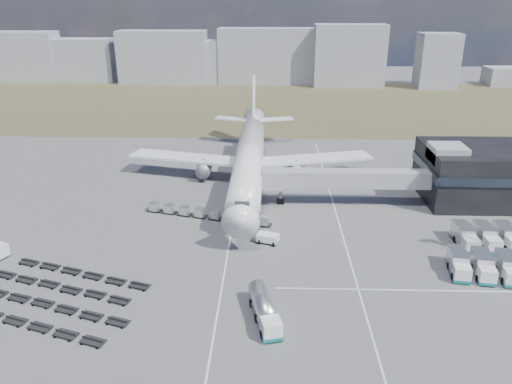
{
  "coord_description": "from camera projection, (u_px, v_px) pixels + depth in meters",
  "views": [
    {
      "loc": [
        4.2,
        -64.48,
        36.15
      ],
      "look_at": [
        1.81,
        16.16,
        4.0
      ],
      "focal_mm": 35.0,
      "sensor_mm": 36.0,
      "label": 1
    }
  ],
  "objects": [
    {
      "name": "ground",
      "position": [
        241.0,
        258.0,
        73.37
      ],
      "size": [
        420.0,
        420.0,
        0.0
      ],
      "primitive_type": "plane",
      "color": "#565659",
      "rests_on": "ground"
    },
    {
      "name": "grass_strip",
      "position": [
        259.0,
        104.0,
        175.51
      ],
      "size": [
        420.0,
        90.0,
        0.01
      ],
      "primitive_type": "cube",
      "color": "brown",
      "rests_on": "ground"
    },
    {
      "name": "lane_markings",
      "position": [
        306.0,
        249.0,
        75.88
      ],
      "size": [
        47.12,
        110.0,
        0.01
      ],
      "color": "silver",
      "rests_on": "ground"
    },
    {
      "name": "terminal",
      "position": [
        505.0,
        173.0,
        92.36
      ],
      "size": [
        30.4,
        16.4,
        11.0
      ],
      "color": "black",
      "rests_on": "ground"
    },
    {
      "name": "jet_bridge",
      "position": [
        335.0,
        179.0,
        90.02
      ],
      "size": [
        30.3,
        3.8,
        7.05
      ],
      "color": "#939399",
      "rests_on": "ground"
    },
    {
      "name": "airliner",
      "position": [
        250.0,
        157.0,
        101.47
      ],
      "size": [
        51.59,
        64.53,
        17.62
      ],
      "color": "white",
      "rests_on": "ground"
    },
    {
      "name": "skyline",
      "position": [
        224.0,
        59.0,
        212.52
      ],
      "size": [
        289.64,
        25.07,
        24.78
      ],
      "color": "#9698A4",
      "rests_on": "ground"
    },
    {
      "name": "fuel_tanker",
      "position": [
        265.0,
        310.0,
        58.83
      ],
      "size": [
        4.35,
        9.35,
        2.93
      ],
      "rotation": [
        0.0,
        0.0,
        0.24
      ],
      "color": "white",
      "rests_on": "ground"
    },
    {
      "name": "pushback_tug",
      "position": [
        268.0,
        238.0,
        77.48
      ],
      "size": [
        3.71,
        2.8,
        1.48
      ],
      "primitive_type": "cube",
      "rotation": [
        0.0,
        0.0,
        -0.32
      ],
      "color": "white",
      "rests_on": "ground"
    },
    {
      "name": "catering_truck",
      "position": [
        298.0,
        166.0,
        108.07
      ],
      "size": [
        2.88,
        5.87,
        2.6
      ],
      "rotation": [
        0.0,
        0.0,
        0.1
      ],
      "color": "white",
      "rests_on": "ground"
    },
    {
      "name": "service_trucks_near",
      "position": [
        483.0,
        266.0,
        68.37
      ],
      "size": [
        9.53,
        7.74,
        2.63
      ],
      "rotation": [
        0.0,
        0.0,
        -0.15
      ],
      "color": "white",
      "rests_on": "ground"
    },
    {
      "name": "service_trucks_far",
      "position": [
        486.0,
        237.0,
        76.47
      ],
      "size": [
        8.97,
        6.85,
        2.7
      ],
      "rotation": [
        0.0,
        0.0,
        0.02
      ],
      "color": "white",
      "rests_on": "ground"
    },
    {
      "name": "uld_row",
      "position": [
        208.0,
        214.0,
        85.81
      ],
      "size": [
        22.29,
        7.31,
        1.53
      ],
      "rotation": [
        0.0,
        0.0,
        -0.26
      ],
      "color": "black",
      "rests_on": "ground"
    },
    {
      "name": "baggage_dollies",
      "position": [
        48.0,
        295.0,
        63.65
      ],
      "size": [
        26.64,
        19.69,
        0.66
      ],
      "rotation": [
        0.0,
        0.0,
        -0.32
      ],
      "color": "black",
      "rests_on": "ground"
    }
  ]
}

